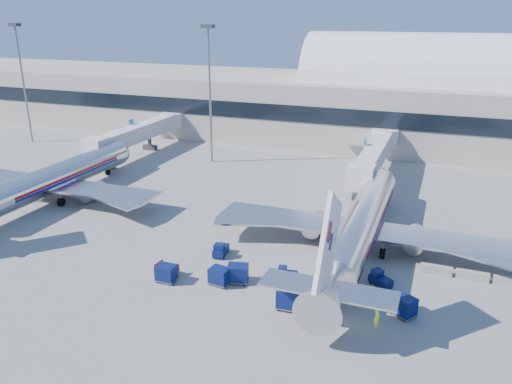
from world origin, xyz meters
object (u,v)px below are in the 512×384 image
at_px(cart_train_a, 238,273).
at_px(cart_train_b, 220,276).
at_px(barrier_near, 436,270).
at_px(cart_train_c, 166,273).
at_px(tug_right, 380,279).
at_px(airliner_main, 361,225).
at_px(tug_lead, 286,274).
at_px(cart_solo_far, 404,306).
at_px(ramp_worker, 377,317).
at_px(cart_open_red, 167,271).
at_px(mast_west, 209,75).
at_px(jetbridge_mid, 142,132).
at_px(mast_far_west, 21,66).
at_px(barrier_mid, 472,276).
at_px(barrier_far, 510,282).
at_px(cart_solo_near, 289,298).
at_px(airliner_mid, 49,181).
at_px(tug_left, 220,250).
at_px(jetbridge_near, 376,154).

height_order(cart_train_a, cart_train_b, cart_train_a).
distance_m(barrier_near, cart_train_c, 26.30).
bearing_deg(tug_right, barrier_near, 75.99).
distance_m(airliner_main, tug_lead, 10.67).
height_order(tug_lead, cart_solo_far, cart_solo_far).
xyz_separation_m(airliner_main, cart_train_a, (-9.55, -11.00, -1.98)).
distance_m(airliner_main, ramp_worker, 14.10).
relative_size(cart_train_c, cart_open_red, 0.88).
height_order(mast_west, barrier_near, mast_west).
bearing_deg(cart_train_c, mast_west, 109.40).
distance_m(tug_right, ramp_worker, 6.76).
height_order(jetbridge_mid, mast_far_west, mast_far_west).
height_order(airliner_main, mast_far_west, mast_far_west).
height_order(barrier_mid, barrier_far, same).
distance_m(airliner_main, cart_open_red, 20.71).
relative_size(barrier_far, cart_solo_far, 1.21).
bearing_deg(cart_solo_far, cart_solo_near, -132.01).
bearing_deg(cart_train_a, cart_solo_far, -13.72).
relative_size(barrier_mid, tug_lead, 1.37).
bearing_deg(cart_train_b, barrier_near, 33.41).
xyz_separation_m(tug_lead, cart_train_b, (-5.58, -3.11, 0.29)).
xyz_separation_m(cart_train_c, ramp_worker, (19.78, -0.10, -0.04)).
xyz_separation_m(mast_far_west, cart_train_a, (60.45, -36.49, -13.85)).
distance_m(airliner_mid, tug_left, 29.38).
relative_size(mast_far_west, ramp_worker, 13.29).
bearing_deg(airliner_main, tug_left, -153.98).
bearing_deg(jetbridge_mid, cart_solo_far, -36.73).
height_order(mast_west, cart_open_red, mast_west).
relative_size(barrier_near, cart_open_red, 1.38).
height_order(airliner_mid, ramp_worker, airliner_mid).
relative_size(jetbridge_near, cart_solo_near, 12.27).
xyz_separation_m(jetbridge_mid, cart_open_red, (27.79, -38.41, -3.54)).
xyz_separation_m(mast_far_west, tug_right, (73.15, -32.19, -14.14)).
relative_size(tug_left, cart_solo_far, 0.97).
height_order(jetbridge_mid, cart_solo_near, jetbridge_mid).
relative_size(jetbridge_near, cart_train_a, 11.92).
bearing_deg(tug_left, cart_train_c, 153.85).
distance_m(mast_west, barrier_far, 54.58).
bearing_deg(mast_west, cart_train_c, -70.12).
distance_m(tug_left, cart_train_a, 5.90).
xyz_separation_m(airliner_mid, cart_train_b, (31.01, -12.00, -2.03)).
bearing_deg(barrier_near, airliner_main, 162.61).
xyz_separation_m(jetbridge_near, cart_train_c, (-13.57, -39.62, -3.04)).
bearing_deg(jetbridge_near, ramp_worker, -81.10).
relative_size(mast_west, cart_train_c, 11.86).
bearing_deg(cart_train_a, tug_left, 117.84).
bearing_deg(cart_train_c, tug_left, 69.03).
relative_size(jetbridge_mid, tug_left, 11.34).
height_order(barrier_far, tug_right, tug_right).
distance_m(airliner_main, tug_left, 15.13).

